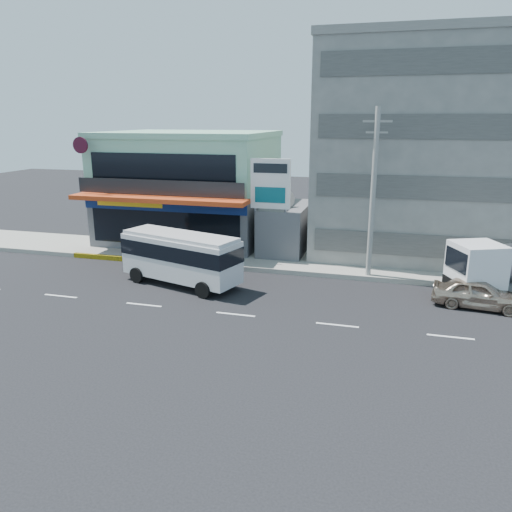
{
  "coord_description": "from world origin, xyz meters",
  "views": [
    {
      "loc": [
        7.02,
        -21.89,
        9.37
      ],
      "look_at": [
        0.21,
        3.06,
        2.2
      ],
      "focal_mm": 35.0,
      "sensor_mm": 36.0,
      "label": 1
    }
  ],
  "objects_px": {
    "concrete_building": "(439,154)",
    "minibus": "(181,255)",
    "shop_building": "(191,190)",
    "satellite_dish": "(284,206)",
    "billboard": "(270,190)",
    "sedan": "(478,293)",
    "utility_pole_near": "(373,194)",
    "motorcycle_rider": "(163,254)"
  },
  "relations": [
    {
      "from": "minibus",
      "to": "shop_building",
      "type": "bearing_deg",
      "value": 109.09
    },
    {
      "from": "concrete_building",
      "to": "billboard",
      "type": "xyz_separation_m",
      "value": [
        -10.5,
        -5.8,
        -2.07
      ]
    },
    {
      "from": "satellite_dish",
      "to": "sedan",
      "type": "relative_size",
      "value": 0.34
    },
    {
      "from": "concrete_building",
      "to": "sedan",
      "type": "distance_m",
      "value": 12.6
    },
    {
      "from": "shop_building",
      "to": "satellite_dish",
      "type": "bearing_deg",
      "value": -20.21
    },
    {
      "from": "shop_building",
      "to": "concrete_building",
      "type": "xyz_separation_m",
      "value": [
        18.0,
        1.05,
        3.0
      ]
    },
    {
      "from": "concrete_building",
      "to": "motorcycle_rider",
      "type": "xyz_separation_m",
      "value": [
        -17.14,
        -8.2,
        -6.2
      ]
    },
    {
      "from": "shop_building",
      "to": "concrete_building",
      "type": "bearing_deg",
      "value": 3.35
    },
    {
      "from": "minibus",
      "to": "motorcycle_rider",
      "type": "height_order",
      "value": "minibus"
    },
    {
      "from": "concrete_building",
      "to": "minibus",
      "type": "xyz_separation_m",
      "value": [
        -14.41,
        -11.43,
        -5.19
      ]
    },
    {
      "from": "minibus",
      "to": "sedan",
      "type": "distance_m",
      "value": 16.1
    },
    {
      "from": "satellite_dish",
      "to": "billboard",
      "type": "bearing_deg",
      "value": -105.52
    },
    {
      "from": "utility_pole_near",
      "to": "satellite_dish",
      "type": "bearing_deg",
      "value": 149.04
    },
    {
      "from": "concrete_building",
      "to": "minibus",
      "type": "distance_m",
      "value": 19.11
    },
    {
      "from": "billboard",
      "to": "satellite_dish",
      "type": "bearing_deg",
      "value": 74.48
    },
    {
      "from": "sedan",
      "to": "motorcycle_rider",
      "type": "bearing_deg",
      "value": 88.9
    },
    {
      "from": "utility_pole_near",
      "to": "motorcycle_rider",
      "type": "distance_m",
      "value": 13.86
    },
    {
      "from": "billboard",
      "to": "shop_building",
      "type": "bearing_deg",
      "value": 147.68
    },
    {
      "from": "billboard",
      "to": "utility_pole_near",
      "type": "bearing_deg",
      "value": -15.48
    },
    {
      "from": "billboard",
      "to": "utility_pole_near",
      "type": "height_order",
      "value": "utility_pole_near"
    },
    {
      "from": "satellite_dish",
      "to": "concrete_building",
      "type": "bearing_deg",
      "value": 21.8
    },
    {
      "from": "satellite_dish",
      "to": "billboard",
      "type": "relative_size",
      "value": 0.22
    },
    {
      "from": "minibus",
      "to": "billboard",
      "type": "bearing_deg",
      "value": 55.21
    },
    {
      "from": "concrete_building",
      "to": "billboard",
      "type": "distance_m",
      "value": 12.17
    },
    {
      "from": "concrete_building",
      "to": "motorcycle_rider",
      "type": "relative_size",
      "value": 6.6
    },
    {
      "from": "minibus",
      "to": "concrete_building",
      "type": "bearing_deg",
      "value": 38.42
    },
    {
      "from": "billboard",
      "to": "minibus",
      "type": "bearing_deg",
      "value": -124.79
    },
    {
      "from": "billboard",
      "to": "minibus",
      "type": "relative_size",
      "value": 0.91
    },
    {
      "from": "shop_building",
      "to": "sedan",
      "type": "relative_size",
      "value": 2.8
    },
    {
      "from": "shop_building",
      "to": "concrete_building",
      "type": "relative_size",
      "value": 0.77
    },
    {
      "from": "shop_building",
      "to": "satellite_dish",
      "type": "distance_m",
      "value": 8.54
    },
    {
      "from": "billboard",
      "to": "sedan",
      "type": "height_order",
      "value": "billboard"
    },
    {
      "from": "shop_building",
      "to": "utility_pole_near",
      "type": "height_order",
      "value": "utility_pole_near"
    },
    {
      "from": "utility_pole_near",
      "to": "motorcycle_rider",
      "type": "xyz_separation_m",
      "value": [
        -13.14,
        -0.6,
        -4.35
      ]
    },
    {
      "from": "concrete_building",
      "to": "satellite_dish",
      "type": "xyz_separation_m",
      "value": [
        -10.0,
        -4.0,
        -3.42
      ]
    },
    {
      "from": "satellite_dish",
      "to": "motorcycle_rider",
      "type": "relative_size",
      "value": 0.62
    },
    {
      "from": "utility_pole_near",
      "to": "shop_building",
      "type": "bearing_deg",
      "value": 154.94
    },
    {
      "from": "shop_building",
      "to": "billboard",
      "type": "distance_m",
      "value": 8.92
    },
    {
      "from": "shop_building",
      "to": "minibus",
      "type": "distance_m",
      "value": 11.19
    },
    {
      "from": "concrete_building",
      "to": "motorcycle_rider",
      "type": "bearing_deg",
      "value": -154.44
    },
    {
      "from": "concrete_building",
      "to": "satellite_dish",
      "type": "bearing_deg",
      "value": -158.2
    },
    {
      "from": "satellite_dish",
      "to": "utility_pole_near",
      "type": "bearing_deg",
      "value": -30.96
    }
  ]
}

